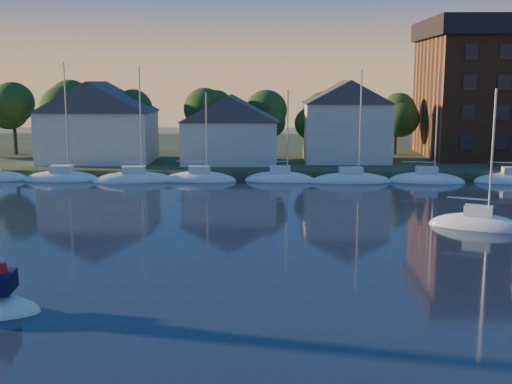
{
  "coord_description": "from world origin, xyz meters",
  "views": [
    {
      "loc": [
        -1.34,
        -19.18,
        10.7
      ],
      "look_at": [
        -2.19,
        22.0,
        3.54
      ],
      "focal_mm": 45.0,
      "sensor_mm": 36.0,
      "label": 1
    }
  ],
  "objects_px": {
    "clubhouse_west": "(98,121)",
    "clubhouse_east": "(346,120)",
    "clubhouse_centre": "(230,128)",
    "drifting_sailboat_right": "(478,227)"
  },
  "relations": [
    {
      "from": "clubhouse_west",
      "to": "clubhouse_east",
      "type": "relative_size",
      "value": 1.3
    },
    {
      "from": "clubhouse_centre",
      "to": "clubhouse_east",
      "type": "height_order",
      "value": "clubhouse_east"
    },
    {
      "from": "clubhouse_west",
      "to": "clubhouse_east",
      "type": "bearing_deg",
      "value": 1.91
    },
    {
      "from": "clubhouse_centre",
      "to": "clubhouse_west",
      "type": "bearing_deg",
      "value": 176.42
    },
    {
      "from": "clubhouse_west",
      "to": "clubhouse_east",
      "type": "distance_m",
      "value": 30.02
    },
    {
      "from": "clubhouse_east",
      "to": "drifting_sailboat_right",
      "type": "height_order",
      "value": "clubhouse_east"
    },
    {
      "from": "clubhouse_west",
      "to": "drifting_sailboat_right",
      "type": "distance_m",
      "value": 47.76
    },
    {
      "from": "clubhouse_east",
      "to": "clubhouse_centre",
      "type": "bearing_deg",
      "value": -171.87
    },
    {
      "from": "clubhouse_west",
      "to": "drifting_sailboat_right",
      "type": "xyz_separation_m",
      "value": [
        36.05,
        -30.77,
        -5.84
      ]
    },
    {
      "from": "clubhouse_west",
      "to": "clubhouse_centre",
      "type": "xyz_separation_m",
      "value": [
        16.0,
        -1.0,
        -0.8
      ]
    }
  ]
}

